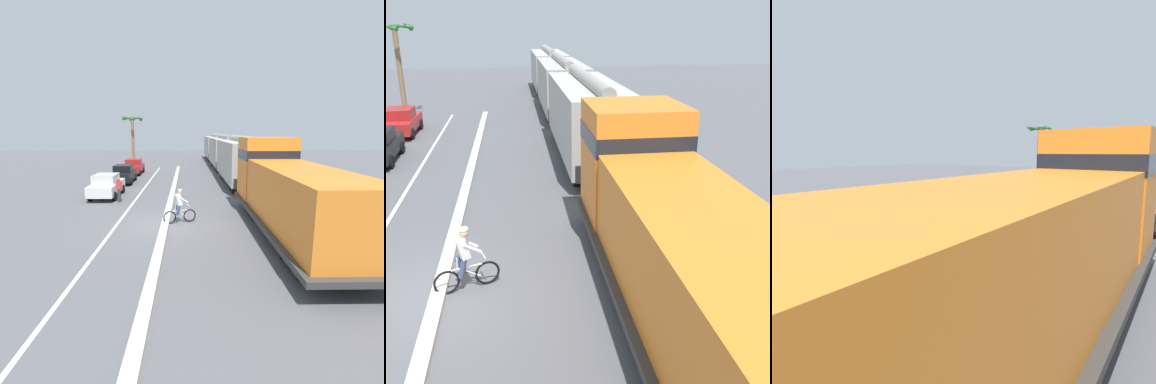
% 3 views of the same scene
% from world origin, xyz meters
% --- Properties ---
extents(ground_plane, '(120.00, 120.00, 0.00)m').
position_xyz_m(ground_plane, '(0.00, 0.00, 0.00)').
color(ground_plane, '#56565B').
extents(median_curb, '(0.36, 36.00, 0.16)m').
position_xyz_m(median_curb, '(0.00, 6.00, 0.08)').
color(median_curb, beige).
rests_on(median_curb, ground).
extents(lane_stripe, '(0.14, 36.00, 0.01)m').
position_xyz_m(lane_stripe, '(-2.40, 6.00, 0.00)').
color(lane_stripe, silver).
rests_on(lane_stripe, ground).
extents(locomotive, '(3.10, 11.61, 4.20)m').
position_xyz_m(locomotive, '(5.62, -0.75, 1.80)').
color(locomotive, orange).
rests_on(locomotive, ground).
extents(hopper_car_lead, '(2.90, 10.60, 4.18)m').
position_xyz_m(hopper_car_lead, '(5.62, 11.40, 2.08)').
color(hopper_car_lead, '#ADABA3').
rests_on(hopper_car_lead, ground).
extents(hopper_car_middle, '(2.90, 10.60, 4.18)m').
position_xyz_m(hopper_car_middle, '(5.62, 23.00, 2.08)').
color(hopper_car_middle, '#A8A69E').
rests_on(hopper_car_middle, ground).
extents(hopper_car_trailing, '(2.90, 10.60, 4.18)m').
position_xyz_m(hopper_car_trailing, '(5.62, 34.60, 2.08)').
color(hopper_car_trailing, '#ABA8A1').
rests_on(hopper_car_trailing, ground).
extents(parked_car_white, '(1.84, 4.20, 1.62)m').
position_xyz_m(parked_car_white, '(-4.54, 6.45, 0.82)').
color(parked_car_white, silver).
rests_on(parked_car_white, ground).
extents(parked_car_black, '(1.92, 4.24, 1.62)m').
position_xyz_m(parked_car_black, '(-4.57, 12.37, 0.82)').
color(parked_car_black, black).
rests_on(parked_car_black, ground).
extents(parked_car_red, '(1.85, 4.21, 1.62)m').
position_xyz_m(parked_car_red, '(-4.66, 18.04, 0.82)').
color(parked_car_red, red).
rests_on(parked_car_red, ground).
extents(cyclist, '(1.63, 0.69, 1.71)m').
position_xyz_m(cyclist, '(0.69, 0.24, 0.82)').
color(cyclist, black).
rests_on(cyclist, ground).
extents(palm_tree_near, '(2.72, 2.78, 6.51)m').
position_xyz_m(palm_tree_near, '(-5.74, 24.17, 4.87)').
color(palm_tree_near, '#846647').
rests_on(palm_tree_near, ground).
extents(pedestrian_by_cars, '(0.34, 0.22, 1.62)m').
position_xyz_m(pedestrian_by_cars, '(-3.34, 4.90, 0.85)').
color(pedestrian_by_cars, '#33333D').
rests_on(pedestrian_by_cars, ground).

